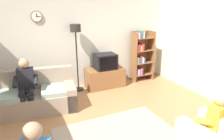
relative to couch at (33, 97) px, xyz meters
The scene contains 11 objects.
ground_plane 2.18m from the couch, 50.64° to the right, with size 12.00×12.00×0.00m, color #9E6B42.
back_wall_assembly 1.98m from the couch, 35.84° to the left, with size 6.20×0.17×2.70m.
couch is the anchor object (origin of this frame).
tv_stand 2.13m from the couch, 15.79° to the left, with size 1.10×0.56×0.56m.
tv 2.18m from the couch, 15.16° to the left, with size 0.60×0.49×0.44m.
bookshelf 3.41m from the couch, 11.09° to the left, with size 0.68×0.36×1.58m.
floor_lamp 1.83m from the couch, 28.26° to the left, with size 0.28×0.28×1.85m.
armchair_near_bookshelf 3.76m from the couch, 48.95° to the right, with size 0.90×0.97×0.90m.
area_rug 2.27m from the couch, 54.81° to the right, with size 2.20×1.70×0.01m, color gray.
person_on_couch 0.42m from the couch, 134.75° to the right, with size 0.55×0.57×1.24m.
person_in_right_armchair 3.69m from the couch, 48.17° to the right, with size 0.55×0.57×1.12m.
Camera 1 is at (-1.55, -2.97, 2.34)m, focal length 32.84 mm.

